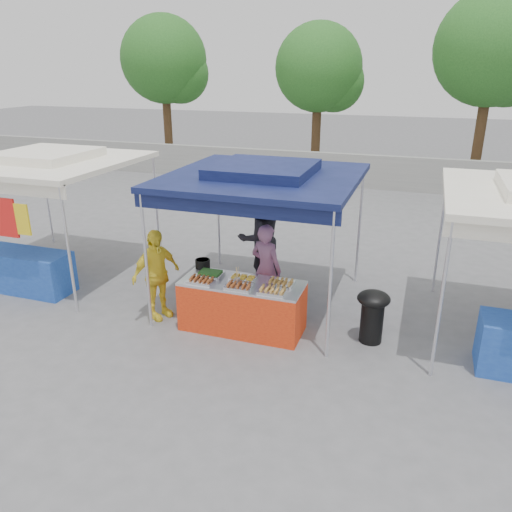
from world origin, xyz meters
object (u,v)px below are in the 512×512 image
(vendor_table, at_px, (242,306))
(wok_burner, at_px, (373,312))
(helper_man, at_px, (260,239))
(customer_person, at_px, (156,275))
(cooking_pot, at_px, (203,264))
(vendor_woman, at_px, (266,269))

(vendor_table, xyz_separation_m, wok_burner, (2.07, 0.29, 0.09))
(vendor_table, distance_m, helper_man, 2.04)
(helper_man, xyz_separation_m, customer_person, (-1.19, -2.02, -0.13))
(helper_man, bearing_deg, customer_person, 20.88)
(cooking_pot, distance_m, helper_man, 1.67)
(wok_burner, bearing_deg, vendor_woman, 170.68)
(cooking_pot, xyz_separation_m, vendor_woman, (1.03, 0.39, -0.11))
(customer_person, bearing_deg, helper_man, -5.61)
(vendor_table, distance_m, customer_person, 1.58)
(vendor_table, bearing_deg, customer_person, -177.36)
(wok_burner, relative_size, vendor_woman, 0.54)
(wok_burner, distance_m, vendor_woman, 1.98)
(vendor_woman, bearing_deg, wok_burner, -177.42)
(vendor_table, bearing_deg, vendor_woman, 77.58)
(helper_man, bearing_deg, vendor_woman, 74.54)
(vendor_table, bearing_deg, cooking_pot, 157.07)
(cooking_pot, distance_m, wok_burner, 2.96)
(wok_burner, xyz_separation_m, helper_man, (-2.42, 1.66, 0.41))
(wok_burner, distance_m, helper_man, 2.96)
(helper_man, height_order, customer_person, helper_man)
(vendor_woman, distance_m, customer_person, 1.89)
(vendor_table, distance_m, wok_burner, 2.09)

